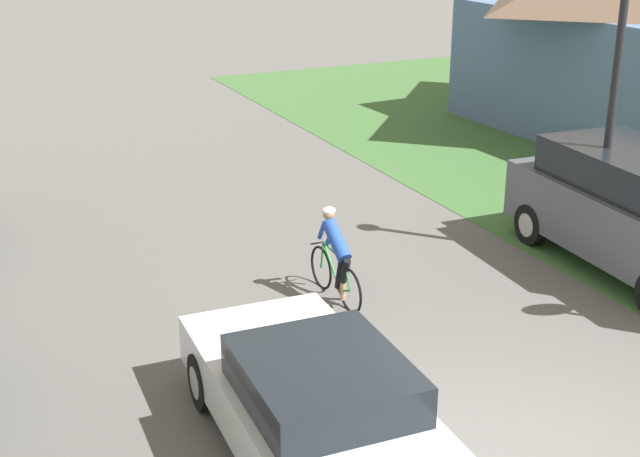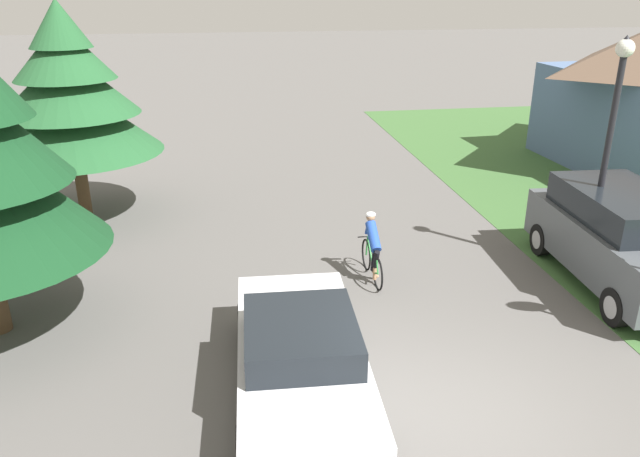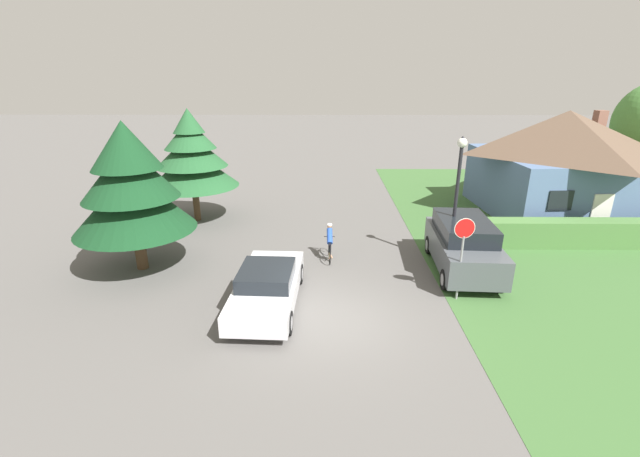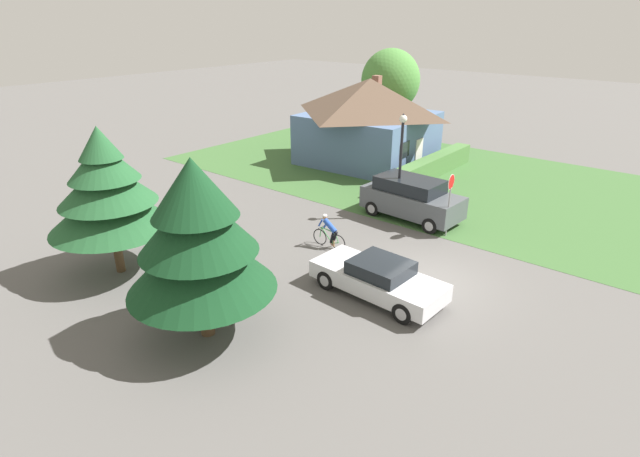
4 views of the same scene
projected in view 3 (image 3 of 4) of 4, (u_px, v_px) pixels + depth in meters
ground_plane at (333, 321)px, 12.86m from camera, size 140.00×140.00×0.00m
grass_verge_right at (635, 266)px, 16.51m from camera, size 16.00×36.00×0.01m
cottage_house at (561, 161)px, 22.08m from camera, size 8.05×8.25×5.31m
hedge_row at (591, 233)px, 18.26m from camera, size 9.66×0.90×1.17m
sedan_left_lane at (267, 286)px, 13.52m from camera, size 2.07×4.77×1.34m
cyclist at (330, 243)px, 16.98m from camera, size 0.44×1.67×1.44m
parked_suv_right at (463, 245)px, 15.89m from camera, size 2.30×4.78×1.96m
stop_sign at (463, 244)px, 13.46m from camera, size 0.66×0.07×2.81m
street_lamp at (458, 183)px, 15.65m from camera, size 0.35×0.35×4.95m
conifer_tall_near at (130, 185)px, 15.28m from camera, size 4.33×4.33×5.52m
conifer_tall_far at (192, 157)px, 20.71m from camera, size 4.38×4.38×5.51m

